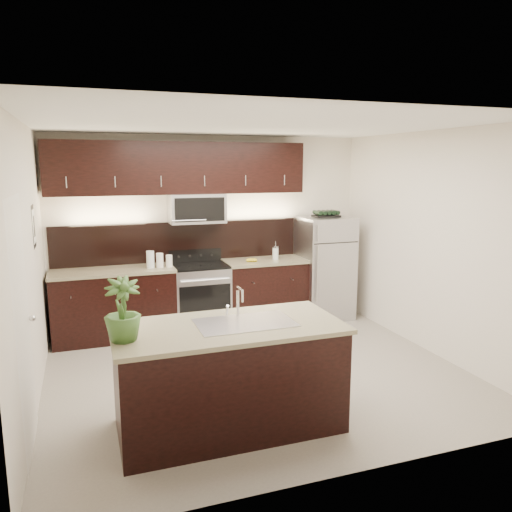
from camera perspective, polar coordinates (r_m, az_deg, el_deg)
The scene contains 12 objects.
ground at distance 5.74m, azimuth 0.08°, elevation -13.13°, with size 4.50×4.50×0.00m, color gray.
room_walls at distance 5.23m, azimuth -0.93°, elevation 3.84°, with size 4.52×4.02×2.71m.
counter_run at distance 7.02m, azimuth -8.04°, elevation -4.76°, with size 3.51×0.65×0.94m.
upper_fixtures at distance 6.94m, azimuth -8.41°, elevation 9.01°, with size 3.49×0.40×1.66m.
island at distance 4.48m, azimuth -3.12°, elevation -13.56°, with size 1.96×0.96×0.94m.
sink_faucet at distance 4.36m, azimuth -1.31°, elevation -7.44°, with size 0.84×0.50×0.28m.
refrigerator at distance 7.58m, azimuth 7.88°, elevation -1.34°, with size 0.74×0.67×1.53m, color #B2B2B7.
wine_rack at distance 7.46m, azimuth 8.03°, elevation 4.75°, with size 0.38×0.23×0.09m.
plant at distance 4.00m, azimuth -15.02°, elevation -5.93°, with size 0.28×0.28×0.50m, color #325622.
canisters at distance 6.78m, azimuth -11.19°, elevation -0.46°, with size 0.34×0.12×0.23m.
french_press at distance 7.22m, azimuth 2.24°, elevation 0.35°, with size 0.09×0.09×0.26m.
bananas at distance 7.06m, azimuth -0.87°, elevation -0.46°, with size 0.16×0.13×0.05m, color gold.
Camera 1 is at (-1.74, -4.97, 2.29)m, focal length 35.00 mm.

